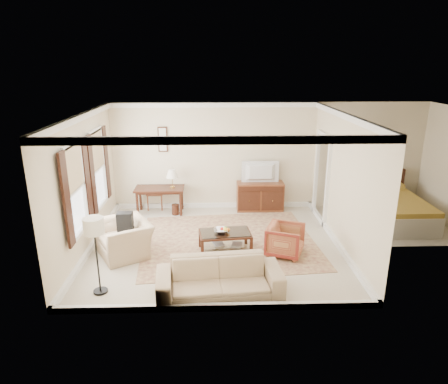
{
  "coord_description": "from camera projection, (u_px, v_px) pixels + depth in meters",
  "views": [
    {
      "loc": [
        -0.07,
        -8.11,
        3.9
      ],
      "look_at": [
        0.2,
        0.3,
        1.15
      ],
      "focal_mm": 32.0,
      "sensor_mm": 36.0,
      "label": 1
    }
  ],
  "objects": [
    {
      "name": "annex_bedroom",
      "position": [
        393.0,
        210.0,
        10.04
      ],
      "size": [
        3.0,
        2.7,
        2.9
      ],
      "color": "beige",
      "rests_on": "ground"
    },
    {
      "name": "floor_lamp",
      "position": [
        94.0,
        231.0,
        6.73
      ],
      "size": [
        0.35,
        0.35,
        1.42
      ],
      "color": "black",
      "rests_on": "room_shell"
    },
    {
      "name": "doorway",
      "position": [
        321.0,
        179.0,
        10.09
      ],
      "size": [
        0.1,
        1.12,
        2.25
      ],
      "primitive_type": null,
      "color": "white",
      "rests_on": "room_shell"
    },
    {
      "name": "room_shell",
      "position": [
        215.0,
        135.0,
        8.15
      ],
      "size": [
        5.51,
        5.01,
        2.91
      ],
      "color": "beige",
      "rests_on": "ground"
    },
    {
      "name": "framed_prints",
      "position": [
        163.0,
        139.0,
        10.62
      ],
      "size": [
        0.25,
        0.04,
        0.68
      ],
      "primitive_type": null,
      "color": "#3C1B11",
      "rests_on": "room_shell"
    },
    {
      "name": "desk_chair",
      "position": [
        155.0,
        190.0,
        11.01
      ],
      "size": [
        0.54,
        0.54,
        1.05
      ],
      "primitive_type": null,
      "rotation": [
        0.0,
        0.0,
        0.23
      ],
      "color": "brown",
      "rests_on": "room_shell"
    },
    {
      "name": "writing_desk",
      "position": [
        160.0,
        192.0,
        10.66
      ],
      "size": [
        1.3,
        0.65,
        0.71
      ],
      "color": "#3C1B11",
      "rests_on": "room_shell"
    },
    {
      "name": "backpack",
      "position": [
        125.0,
        220.0,
        8.36
      ],
      "size": [
        0.38,
        0.38,
        0.4
      ],
      "primitive_type": "cube",
      "rotation": [
        0.0,
        0.0,
        -0.78
      ],
      "color": "black",
      "rests_on": "club_armchair"
    },
    {
      "name": "book_b",
      "position": [
        232.0,
        244.0,
        8.57
      ],
      "size": [
        0.28,
        0.09,
        0.38
      ],
      "primitive_type": "imported",
      "rotation": [
        0.0,
        0.0,
        -0.23
      ],
      "color": "brown",
      "rests_on": "coffee_table"
    },
    {
      "name": "sideboard",
      "position": [
        260.0,
        196.0,
        10.95
      ],
      "size": [
        1.27,
        0.49,
        0.78
      ],
      "primitive_type": "cube",
      "color": "brown",
      "rests_on": "room_shell"
    },
    {
      "name": "window_front",
      "position": [
        76.0,
        190.0,
        7.69
      ],
      "size": [
        0.12,
        1.56,
        1.8
      ],
      "primitive_type": null,
      "color": "#CCB284",
      "rests_on": "room_shell"
    },
    {
      "name": "book_a",
      "position": [
        214.0,
        244.0,
        8.54
      ],
      "size": [
        0.28,
        0.12,
        0.38
      ],
      "primitive_type": "imported",
      "rotation": [
        0.0,
        0.0,
        0.32
      ],
      "color": "brown",
      "rests_on": "coffee_table"
    },
    {
      "name": "tv",
      "position": [
        261.0,
        166.0,
        10.66
      ],
      "size": [
        0.96,
        0.55,
        0.13
      ],
      "primitive_type": "imported",
      "rotation": [
        0.0,
        0.0,
        3.14
      ],
      "color": "black",
      "rests_on": "sideboard"
    },
    {
      "name": "fruit_bowl",
      "position": [
        221.0,
        230.0,
        8.45
      ],
      "size": [
        0.42,
        0.42,
        0.1
      ],
      "primitive_type": "imported",
      "color": "silver",
      "rests_on": "coffee_table"
    },
    {
      "name": "coffee_table",
      "position": [
        225.0,
        237.0,
        8.5
      ],
      "size": [
        1.15,
        0.75,
        0.46
      ],
      "rotation": [
        0.0,
        0.0,
        0.11
      ],
      "color": "#3C1B11",
      "rests_on": "room_shell"
    },
    {
      "name": "sofa",
      "position": [
        219.0,
        272.0,
        6.91
      ],
      "size": [
        2.23,
        0.84,
        0.85
      ],
      "primitive_type": "imported",
      "rotation": [
        0.0,
        0.0,
        0.09
      ],
      "color": "tan",
      "rests_on": "room_shell"
    },
    {
      "name": "club_armchair",
      "position": [
        124.0,
        233.0,
        8.35
      ],
      "size": [
        1.19,
        1.34,
        0.98
      ],
      "primitive_type": "imported",
      "rotation": [
        0.0,
        0.0,
        -1.06
      ],
      "color": "tan",
      "rests_on": "room_shell"
    },
    {
      "name": "desk_lamp",
      "position": [
        172.0,
        179.0,
        10.56
      ],
      "size": [
        0.32,
        0.32,
        0.5
      ],
      "primitive_type": null,
      "color": "silver",
      "rests_on": "writing_desk"
    },
    {
      "name": "window_rear",
      "position": [
        98.0,
        169.0,
        9.21
      ],
      "size": [
        0.12,
        1.56,
        1.8
      ],
      "primitive_type": null,
      "color": "#CCB284",
      "rests_on": "room_shell"
    },
    {
      "name": "rug",
      "position": [
        228.0,
        241.0,
        9.11
      ],
      "size": [
        4.14,
        3.63,
        0.01
      ],
      "primitive_type": "cube",
      "rotation": [
        0.0,
        0.0,
        0.08
      ],
      "color": "maroon",
      "rests_on": "room_shell"
    },
    {
      "name": "striped_armchair",
      "position": [
        285.0,
        239.0,
        8.37
      ],
      "size": [
        0.89,
        0.91,
        0.74
      ],
      "primitive_type": "imported",
      "rotation": [
        0.0,
        0.0,
        1.19
      ],
      "color": "maroon",
      "rests_on": "room_shell"
    }
  ]
}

